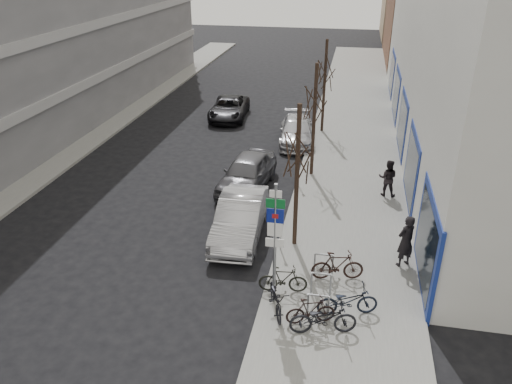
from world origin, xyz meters
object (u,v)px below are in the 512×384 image
at_px(bike_mid_curb, 348,299).
at_px(pedestrian_near, 406,241).
at_px(bike_mid_inner, 283,279).
at_px(bike_near_left, 276,296).
at_px(bike_far_curb, 323,316).
at_px(bike_far_inner, 338,265).
at_px(meter_mid, 299,171).
at_px(highway_sign_pole, 275,238).
at_px(tree_far, 326,64).
at_px(tree_mid, 315,94).
at_px(bike_rack, 321,281).
at_px(meter_back, 311,131).
at_px(pedestrian_far, 388,178).
at_px(lane_car, 229,108).
at_px(bike_near_right, 311,310).
at_px(parked_car_front, 240,218).
at_px(tree_near, 298,144).
at_px(parked_car_back, 297,131).
at_px(meter_front, 281,231).
at_px(parked_car_mid, 247,173).

distance_m(bike_mid_curb, pedestrian_near, 3.54).
bearing_deg(bike_mid_inner, bike_near_left, 168.59).
height_order(bike_far_curb, bike_far_inner, bike_far_curb).
bearing_deg(meter_mid, bike_mid_inner, -86.75).
xyz_separation_m(highway_sign_pole, tree_far, (0.20, 16.51, 1.65)).
distance_m(bike_near_left, bike_far_curb, 1.61).
bearing_deg(tree_mid, bike_mid_curb, -78.61).
bearing_deg(tree_mid, bike_rack, -82.72).
relative_size(tree_mid, bike_near_left, 3.14).
relative_size(meter_back, bike_near_left, 0.73).
relative_size(bike_near_left, bike_far_inner, 1.00).
height_order(bike_far_inner, pedestrian_near, pedestrian_near).
bearing_deg(pedestrian_far, bike_far_curb, 84.04).
relative_size(highway_sign_pole, pedestrian_near, 2.19).
bearing_deg(bike_far_curb, lane_car, 7.92).
distance_m(bike_near_right, parked_car_front, 5.65).
bearing_deg(highway_sign_pole, bike_mid_inner, 69.36).
height_order(highway_sign_pole, tree_far, tree_far).
height_order(bike_near_right, lane_car, lane_car).
xyz_separation_m(tree_near, parked_car_back, (-1.29, 11.10, -3.42)).
bearing_deg(tree_near, bike_near_right, -76.71).
height_order(bike_mid_inner, bike_far_curb, bike_far_curb).
bearing_deg(parked_car_front, bike_near_left, -67.17).
bearing_deg(pedestrian_near, meter_mid, -90.11).
height_order(tree_near, parked_car_front, tree_near).
bearing_deg(lane_car, parked_car_front, -78.79).
distance_m(highway_sign_pole, parked_car_front, 4.68).
bearing_deg(parked_car_front, lane_car, 102.51).
distance_m(bike_mid_inner, bike_far_curb, 2.16).
xyz_separation_m(tree_far, meter_mid, (-0.45, -8.00, -3.19)).
bearing_deg(highway_sign_pole, meter_front, 94.75).
bearing_deg(bike_rack, parked_car_back, 100.10).
bearing_deg(bike_rack, tree_near, 112.48).
bearing_deg(bike_near_right, pedestrian_near, -56.68).
relative_size(meter_mid, meter_back, 1.00).
xyz_separation_m(bike_rack, parked_car_back, (-2.49, 14.00, 0.02)).
xyz_separation_m(parked_car_back, pedestrian_far, (4.78, -6.31, 0.32)).
relative_size(tree_mid, bike_mid_curb, 2.98).
height_order(meter_front, parked_car_mid, parked_car_mid).
height_order(tree_mid, parked_car_back, tree_mid).
relative_size(tree_mid, bike_near_right, 3.70).
bearing_deg(bike_mid_inner, parked_car_back, -2.20).
bearing_deg(bike_mid_inner, meter_mid, -4.22).
bearing_deg(pedestrian_near, highway_sign_pole, -2.44).
bearing_deg(bike_near_left, lane_car, 89.15).
relative_size(bike_far_inner, parked_car_mid, 0.38).
bearing_deg(pedestrian_near, lane_car, -94.35).
bearing_deg(pedestrian_far, meter_mid, 3.62).
xyz_separation_m(highway_sign_pole, meter_mid, (-0.25, 8.51, -1.54)).
height_order(bike_rack, bike_far_curb, bike_far_curb).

